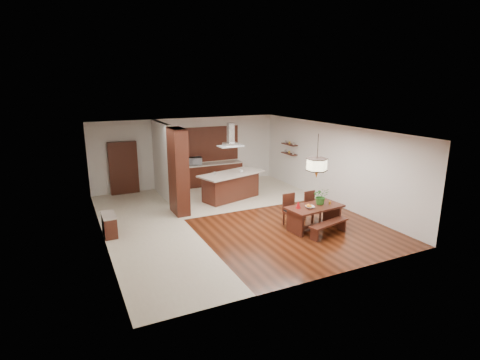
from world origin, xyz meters
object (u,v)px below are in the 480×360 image
hallway_console (109,225)px  microwave (195,161)px  dining_table (314,212)px  island_cup (241,171)px  range_hood (231,135)px  fruit_bowl (310,207)px  kitchen_island (231,186)px  pendant_lantern (317,156)px  dining_chair_left (292,211)px  foliage_plant (321,196)px  dining_bench (329,229)px  dining_chair_right (313,207)px

hallway_console → microwave: 5.73m
dining_table → island_cup: (-0.66, 3.70, 0.56)m
range_hood → island_cup: range_hood is taller
fruit_bowl → kitchen_island: (-0.79, 3.92, -0.22)m
range_hood → kitchen_island: bearing=-90.0°
pendant_lantern → island_cup: size_ratio=9.72×
dining_chair_left → island_cup: (-0.17, 3.23, 0.59)m
foliage_plant → island_cup: 3.75m
microwave → pendant_lantern: bearing=-65.5°
hallway_console → dining_table: 6.07m
dining_bench → kitchen_island: kitchen_island is taller
dining_chair_left → fruit_bowl: (0.24, -0.57, 0.25)m
dining_table → foliage_plant: size_ratio=3.48×
fruit_bowl → microwave: bearing=102.8°
dining_table → dining_bench: (0.07, -0.62, -0.33)m
dining_bench → foliage_plant: bearing=74.2°
foliage_plant → fruit_bowl: foliage_plant is taller
hallway_console → pendant_lantern: 6.36m
hallway_console → range_hood: (4.64, 1.69, 2.15)m
island_cup → dining_chair_left: bearing=-87.0°
dining_table → microwave: (-1.66, 6.16, 0.58)m
dining_chair_left → fruit_bowl: size_ratio=3.82×
dining_chair_left → range_hood: range_hood is taller
hallway_console → kitchen_island: (4.64, 1.68, 0.22)m
foliage_plant → hallway_console: bearing=160.6°
dining_table → fruit_bowl: bearing=-159.8°
foliage_plant → dining_chair_right: bearing=77.8°
kitchen_island → range_hood: (-0.00, 0.00, 1.93)m
hallway_console → dining_table: (5.67, -2.15, 0.21)m
hallway_console → dining_chair_left: dining_chair_left is taller
dining_chair_right → range_hood: size_ratio=1.06×
dining_chair_right → kitchen_island: kitchen_island is taller
hallway_console → kitchen_island: kitchen_island is taller
dining_chair_right → island_cup: island_cup is taller
dining_bench → microwave: size_ratio=2.47×
hallway_console → microwave: size_ratio=1.53×
dining_chair_left → range_hood: bearing=97.3°
dining_chair_right → dining_bench: bearing=-108.6°
dining_table → microwave: size_ratio=3.15×
dining_chair_right → fruit_bowl: 0.94m
hallway_console → foliage_plant: size_ratio=1.69×
kitchen_island → range_hood: size_ratio=3.01×
dining_chair_left → island_cup: bearing=91.1°
pendant_lantern → foliage_plant: (0.26, 0.07, -1.27)m
kitchen_island → dining_chair_left: bearing=-97.5°
fruit_bowl → kitchen_island: bearing=101.4°
pendant_lantern → dining_chair_right: bearing=57.0°
dining_bench → foliage_plant: 1.06m
dining_bench → dining_chair_left: 1.26m
range_hood → hallway_console: bearing=-160.0°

